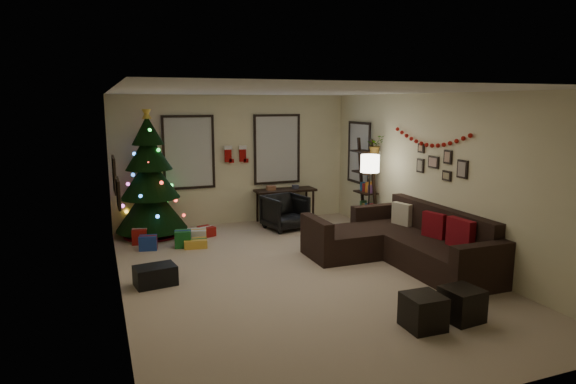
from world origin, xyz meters
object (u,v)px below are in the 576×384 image
Objects in this scene: desk_chair at (285,212)px; bookshelf at (367,186)px; christmas_tree at (150,182)px; desk at (285,193)px; sofa at (402,244)px.

desk_chair is 1.72m from bookshelf.
christmas_tree is 1.35× the size of bookshelf.
desk_chair is at bearing -111.49° from desk.
desk_chair is 0.38× the size of bookshelf.
bookshelf reaches higher than desk_chair.
sofa reaches higher than desk.
bookshelf is at bearing -35.31° from desk_chair.
sofa reaches higher than desk_chair.
desk is at bearing 103.18° from sofa.
christmas_tree reaches higher than sofa.
desk_chair is (-0.26, -0.65, -0.27)m from desk.
desk is at bearing 56.25° from desk_chair.
bookshelf is at bearing 76.46° from sofa.
christmas_tree reaches higher than desk_chair.
desk_chair is (-1.02, 2.63, 0.06)m from sofa.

